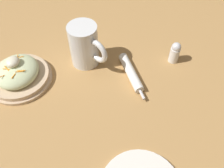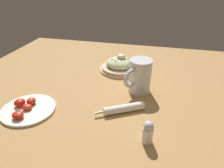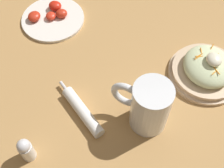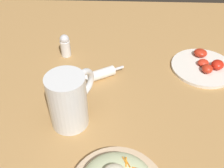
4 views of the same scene
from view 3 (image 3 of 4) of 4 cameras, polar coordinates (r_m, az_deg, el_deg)
ground_plane at (r=0.91m, az=0.70°, el=3.09°), size 1.43×1.43×0.00m
salad_plate at (r=0.91m, az=17.72°, el=2.78°), size 0.22×0.22×0.09m
beer_mug at (r=0.76m, az=7.02°, el=-4.59°), size 0.11×0.15×0.15m
napkin_roll at (r=0.81m, az=-5.69°, el=-5.20°), size 0.18×0.12×0.03m
tomato_plate at (r=1.05m, az=-11.38°, el=12.44°), size 0.21×0.21×0.04m
salt_shaker at (r=0.77m, az=-16.15°, el=-11.96°), size 0.03×0.03×0.08m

